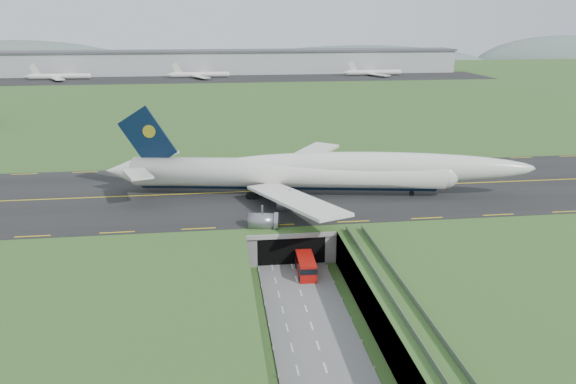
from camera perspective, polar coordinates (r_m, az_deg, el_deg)
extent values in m
plane|color=#305D25|center=(92.70, 1.03, -9.49)|extent=(900.00, 900.00, 0.00)
cube|color=gray|center=(91.39, 1.04, -7.81)|extent=(800.00, 800.00, 6.00)
cube|color=slate|center=(86.10, 1.78, -11.65)|extent=(12.00, 75.00, 0.20)
cube|color=black|center=(120.88, -1.25, 0.12)|extent=(800.00, 44.00, 0.18)
cube|color=gray|center=(107.87, -0.44, -2.35)|extent=(16.00, 22.00, 1.00)
cube|color=gray|center=(108.16, -4.12, -3.76)|extent=(2.00, 22.00, 6.00)
cube|color=gray|center=(109.75, 3.20, -3.42)|extent=(2.00, 22.00, 6.00)
cube|color=black|center=(104.30, -0.10, -4.82)|extent=(12.00, 12.00, 5.00)
cube|color=#A8A8A3|center=(97.58, 0.36, -4.46)|extent=(17.00, 0.50, 0.80)
cube|color=#A8A8A3|center=(76.49, 11.49, -11.13)|extent=(3.00, 53.00, 0.50)
cube|color=gray|center=(75.72, 10.51, -10.73)|extent=(0.06, 53.00, 1.00)
cube|color=gray|center=(76.58, 12.54, -10.53)|extent=(0.06, 53.00, 1.00)
cylinder|color=#A8A8A3|center=(70.44, 13.89, -16.86)|extent=(0.90, 0.90, 5.60)
cylinder|color=#A8A8A3|center=(79.99, 10.79, -12.19)|extent=(0.90, 0.90, 5.60)
cylinder|color=#A8A8A3|center=(90.12, 8.43, -8.52)|extent=(0.90, 0.90, 5.60)
cylinder|color=silver|center=(116.73, 0.00, 1.97)|extent=(64.71, 16.90, 6.08)
sphere|color=silver|center=(119.93, 15.62, 1.74)|extent=(6.88, 6.88, 5.96)
cone|color=silver|center=(123.18, -16.58, 2.06)|extent=(7.53, 6.82, 5.78)
ellipsoid|color=silver|center=(117.01, 8.57, 2.51)|extent=(66.44, 16.73, 6.39)
ellipsoid|color=black|center=(119.52, 15.21, 2.10)|extent=(4.64, 3.34, 2.13)
cylinder|color=black|center=(117.37, 0.00, 0.86)|extent=(60.93, 12.87, 2.55)
cube|color=silver|center=(131.62, 1.09, 3.31)|extent=(23.31, 26.16, 2.56)
cube|color=silver|center=(127.76, -13.22, 3.52)|extent=(9.78, 10.89, 0.97)
cube|color=silver|center=(102.38, 0.73, -0.80)|extent=(16.11, 29.02, 2.56)
cube|color=silver|center=(114.52, -15.05, 1.81)|extent=(7.34, 11.27, 0.97)
cube|color=black|center=(119.72, -14.06, 5.35)|extent=(12.01, 2.60, 13.45)
cylinder|color=gold|center=(119.31, -13.89, 6.02)|extent=(2.73, 1.10, 2.66)
cylinder|color=slate|center=(126.44, 0.47, 1.35)|extent=(5.40, 3.92, 3.14)
cylinder|color=slate|center=(136.25, -1.29, 2.52)|extent=(5.40, 3.92, 3.14)
cylinder|color=slate|center=(109.20, 0.17, -1.25)|extent=(5.40, 3.92, 3.14)
cylinder|color=slate|center=(100.07, -2.61, -3.03)|extent=(5.40, 3.92, 3.14)
cylinder|color=black|center=(119.76, 12.45, -0.15)|extent=(1.11, 0.64, 1.05)
cube|color=black|center=(118.11, -2.08, 0.08)|extent=(6.74, 7.52, 1.33)
cube|color=#AD110B|center=(95.57, 1.83, -7.51)|extent=(3.05, 7.56, 2.99)
cube|color=black|center=(95.32, 1.83, -7.18)|extent=(3.12, 7.66, 1.00)
cube|color=black|center=(96.10, 1.82, -8.18)|extent=(2.84, 7.05, 0.50)
cylinder|color=black|center=(93.69, 1.22, -8.81)|extent=(0.38, 0.91, 0.90)
cylinder|color=black|center=(98.15, 0.88, -7.54)|extent=(0.38, 0.91, 0.90)
cylinder|color=black|center=(94.00, 2.80, -8.74)|extent=(0.38, 0.91, 0.90)
cylinder|color=black|center=(98.45, 2.39, -7.47)|extent=(0.38, 0.91, 0.90)
cube|color=#B2B2B2|center=(383.08, -5.74, 12.97)|extent=(300.00, 22.00, 15.00)
cube|color=#4C4C51|center=(382.60, -5.77, 14.09)|extent=(302.00, 24.00, 1.20)
cube|color=black|center=(353.85, -5.53, 11.43)|extent=(320.00, 50.00, 0.08)
cylinder|color=silver|center=(369.96, -22.19, 10.83)|extent=(34.00, 3.20, 3.20)
cylinder|color=silver|center=(358.51, -8.96, 11.70)|extent=(34.00, 3.20, 3.20)
cylinder|color=silver|center=(372.70, 8.67, 11.92)|extent=(34.00, 3.20, 3.20)
ellipsoid|color=slate|center=(540.53, -25.98, 10.73)|extent=(220.00, 77.00, 56.00)
ellipsoid|color=slate|center=(530.66, 7.17, 12.20)|extent=(260.00, 91.00, 44.00)
ellipsoid|color=slate|center=(612.00, 26.00, 11.30)|extent=(180.00, 63.00, 60.00)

